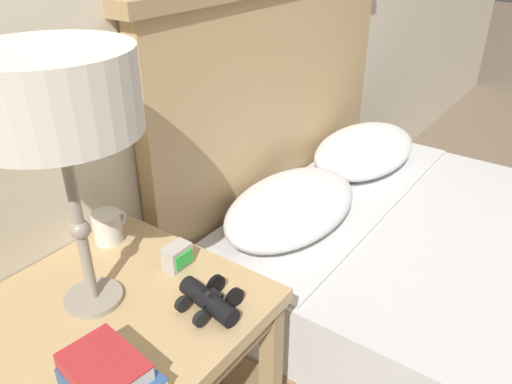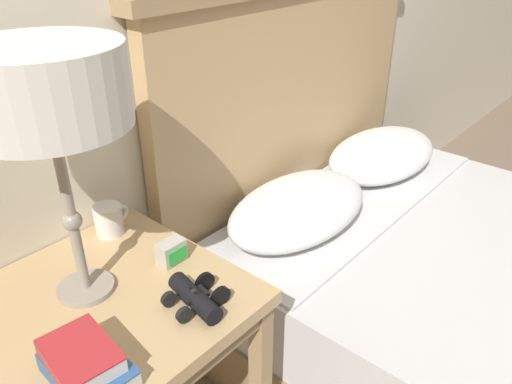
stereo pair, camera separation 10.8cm
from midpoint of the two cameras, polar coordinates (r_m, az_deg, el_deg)
nightstand at (r=1.26m, az=-14.01°, el=-14.97°), size 0.58×0.58×0.67m
bed at (r=1.92m, az=26.52°, el=-11.47°), size 1.48×1.92×1.26m
table_lamp at (r=1.01m, az=-20.16°, el=10.58°), size 0.32×0.32×0.57m
book_on_nightstand at (r=1.02m, az=-15.68°, el=-19.24°), size 0.12×0.18×0.04m
book_stacked_on_top at (r=1.00m, az=-16.48°, el=-17.64°), size 0.13×0.17×0.04m
binoculars_pair at (r=1.14m, az=-4.18°, el=-11.99°), size 0.15×0.16×0.05m
coffee_mug at (r=1.40m, az=-14.35°, el=-3.14°), size 0.10×0.08×0.08m
alarm_clock at (r=1.26m, az=-7.23°, el=-6.89°), size 0.07×0.05×0.06m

